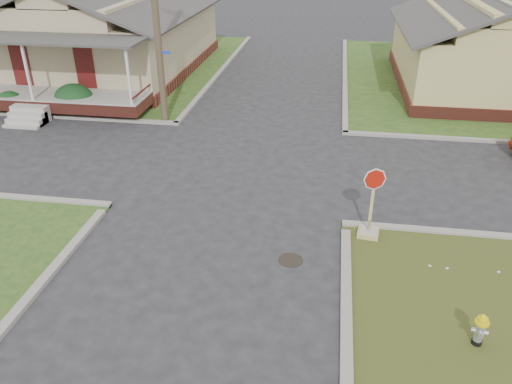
# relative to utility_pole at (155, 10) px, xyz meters

# --- Properties ---
(ground) EXTENTS (120.00, 120.00, 0.00)m
(ground) POSITION_rel_utility_pole_xyz_m (4.20, -8.90, -4.66)
(ground) COLOR #242426
(ground) RESTS_ON ground
(verge_far_left) EXTENTS (19.00, 19.00, 0.05)m
(verge_far_left) POSITION_rel_utility_pole_xyz_m (-8.80, 9.10, -4.64)
(verge_far_left) COLOR #264819
(verge_far_left) RESTS_ON ground
(curbs) EXTENTS (80.00, 40.00, 0.12)m
(curbs) POSITION_rel_utility_pole_xyz_m (4.20, -3.90, -4.66)
(curbs) COLOR gray
(curbs) RESTS_ON ground
(manhole) EXTENTS (0.64, 0.64, 0.01)m
(manhole) POSITION_rel_utility_pole_xyz_m (6.40, -9.40, -4.66)
(manhole) COLOR black
(manhole) RESTS_ON ground
(corner_house) EXTENTS (10.10, 15.50, 5.30)m
(corner_house) POSITION_rel_utility_pole_xyz_m (-5.80, 7.78, -2.38)
(corner_house) COLOR maroon
(corner_house) RESTS_ON ground
(side_house_yellow) EXTENTS (7.60, 11.60, 4.70)m
(side_house_yellow) POSITION_rel_utility_pole_xyz_m (14.20, 7.60, -2.47)
(side_house_yellow) COLOR maroon
(side_house_yellow) RESTS_ON ground
(utility_pole) EXTENTS (1.80, 0.28, 9.00)m
(utility_pole) POSITION_rel_utility_pole_xyz_m (0.00, 0.00, 0.00)
(utility_pole) COLOR #433826
(utility_pole) RESTS_ON ground
(fire_hydrant) EXTENTS (0.28, 0.28, 0.76)m
(fire_hydrant) POSITION_rel_utility_pole_xyz_m (10.43, -11.75, -4.20)
(fire_hydrant) COLOR black
(fire_hydrant) RESTS_ON ground
(stop_sign) EXTENTS (0.58, 0.57, 2.05)m
(stop_sign) POSITION_rel_utility_pole_xyz_m (8.40, -7.97, -4.17)
(stop_sign) COLOR tan
(stop_sign) RESTS_ON ground
(hedge_left) EXTENTS (1.33, 1.09, 1.01)m
(hedge_left) POSITION_rel_utility_pole_xyz_m (-7.26, -0.02, -4.11)
(hedge_left) COLOR #163C1A
(hedge_left) RESTS_ON verge_far_left
(hedge_right) EXTENTS (1.61, 1.32, 1.23)m
(hedge_right) POSITION_rel_utility_pole_xyz_m (-4.37, 0.44, -4.00)
(hedge_right) COLOR #163C1A
(hedge_right) RESTS_ON verge_far_left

